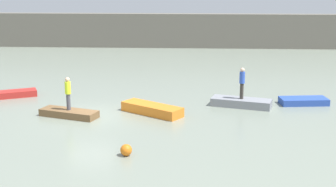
# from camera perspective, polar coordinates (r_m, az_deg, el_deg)

# --- Properties ---
(ground_plane) EXTENTS (120.00, 120.00, 0.00)m
(ground_plane) POSITION_cam_1_polar(r_m,az_deg,el_deg) (27.52, -9.06, -2.63)
(ground_plane) COLOR gray
(embankment_wall) EXTENTS (80.00, 1.20, 3.61)m
(embankment_wall) POSITION_cam_1_polar(r_m,az_deg,el_deg) (52.52, -3.26, 7.42)
(embankment_wall) COLOR #666056
(embankment_wall) RESTS_ON ground_plane
(rowboat_red) EXTENTS (3.19, 2.18, 0.41)m
(rowboat_red) POSITION_cam_1_polar(r_m,az_deg,el_deg) (32.82, -17.88, -0.05)
(rowboat_red) COLOR red
(rowboat_red) RESTS_ON ground_plane
(rowboat_brown) EXTENTS (3.47, 2.05, 0.40)m
(rowboat_brown) POSITION_cam_1_polar(r_m,az_deg,el_deg) (27.54, -11.57, -2.29)
(rowboat_brown) COLOR brown
(rowboat_brown) RESTS_ON ground_plane
(rowboat_orange) EXTENTS (3.71, 3.02, 0.54)m
(rowboat_orange) POSITION_cam_1_polar(r_m,az_deg,el_deg) (27.55, -1.90, -1.85)
(rowboat_orange) COLOR orange
(rowboat_orange) RESTS_ON ground_plane
(rowboat_grey) EXTENTS (3.73, 2.13, 0.48)m
(rowboat_grey) POSITION_cam_1_polar(r_m,az_deg,el_deg) (29.36, 8.62, -1.06)
(rowboat_grey) COLOR gray
(rowboat_grey) RESTS_ON ground_plane
(rowboat_blue) EXTENTS (2.96, 1.54, 0.39)m
(rowboat_blue) POSITION_cam_1_polar(r_m,az_deg,el_deg) (30.69, 15.67, -0.86)
(rowboat_blue) COLOR #2B4CAD
(rowboat_blue) RESTS_ON ground_plane
(person_blue_shirt) EXTENTS (0.32, 0.32, 1.88)m
(person_blue_shirt) POSITION_cam_1_polar(r_m,az_deg,el_deg) (29.05, 8.71, 1.43)
(person_blue_shirt) COLOR #38332D
(person_blue_shirt) RESTS_ON rowboat_grey
(person_hiviz_shirt) EXTENTS (0.32, 0.32, 1.85)m
(person_hiviz_shirt) POSITION_cam_1_polar(r_m,az_deg,el_deg) (27.23, -11.70, 0.20)
(person_hiviz_shirt) COLOR #4C4C56
(person_hiviz_shirt) RESTS_ON rowboat_brown
(mooring_buoy) EXTENTS (0.52, 0.52, 0.52)m
(mooring_buoy) POSITION_cam_1_polar(r_m,az_deg,el_deg) (21.40, -4.95, -6.65)
(mooring_buoy) COLOR orange
(mooring_buoy) RESTS_ON ground_plane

